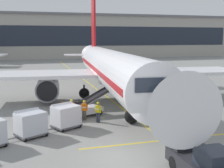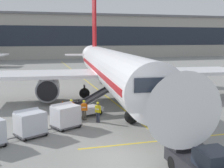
{
  "view_description": "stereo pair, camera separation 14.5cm",
  "coord_description": "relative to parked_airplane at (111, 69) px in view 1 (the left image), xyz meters",
  "views": [
    {
      "loc": [
        -4.92,
        -15.16,
        6.97
      ],
      "look_at": [
        2.18,
        9.73,
        2.81
      ],
      "focal_mm": 46.25,
      "sensor_mm": 36.0,
      "label": 1
    },
    {
      "loc": [
        -4.78,
        -15.2,
        6.97
      ],
      "look_at": [
        2.18,
        9.73,
        2.81
      ],
      "focal_mm": 46.25,
      "sensor_mm": 36.0,
      "label": 2
    }
  ],
  "objects": [
    {
      "name": "apron_guidance_line_lead_in",
      "position": [
        -0.15,
        -0.71,
        -3.5
      ],
      "size": [
        0.2,
        110.0,
        0.01
      ],
      "color": "yellow",
      "rests_on": "ground"
    },
    {
      "name": "parked_airplane",
      "position": [
        0.0,
        0.0,
        0.0
      ],
      "size": [
        30.83,
        40.82,
        13.49
      ],
      "color": "white",
      "rests_on": "ground"
    },
    {
      "name": "pushback_tug",
      "position": [
        -0.7,
        -19.78,
        -2.68
      ],
      "size": [
        2.16,
        4.42,
        1.83
      ],
      "color": "#232328",
      "rests_on": "ground"
    },
    {
      "name": "ground_crew_by_carts",
      "position": [
        -3.52,
        -8.7,
        -2.51
      ],
      "size": [
        0.44,
        0.43,
        1.74
      ],
      "color": "#333847",
      "rests_on": "ground"
    },
    {
      "name": "baggage_cart_lead",
      "position": [
        -6.3,
        -9.47,
        -2.51
      ],
      "size": [
        2.78,
        2.34,
        1.91
      ],
      "color": "#515156",
      "rests_on": "ground"
    },
    {
      "name": "terminal_building",
      "position": [
        10.55,
        75.47,
        3.98
      ],
      "size": [
        108.32,
        21.69,
        15.07
      ],
      "color": "#A8A399",
      "rests_on": "ground"
    },
    {
      "name": "ground_plane",
      "position": [
        -3.86,
        -16.18,
        -3.51
      ],
      "size": [
        600.0,
        600.0,
        0.0
      ],
      "primitive_type": "plane",
      "color": "gray"
    },
    {
      "name": "belt_loader",
      "position": [
        -4.09,
        -6.32,
        -2.71
      ],
      "size": [
        5.46,
        3.56,
        2.55
      ],
      "color": "silver",
      "rests_on": "ground"
    },
    {
      "name": "ground_crew_by_loader",
      "position": [
        -4.51,
        -7.75,
        -2.51
      ],
      "size": [
        0.56,
        0.33,
        1.74
      ],
      "color": "#514C42",
      "rests_on": "ground"
    },
    {
      "name": "baggage_cart_second",
      "position": [
        -8.95,
        -10.77,
        -2.51
      ],
      "size": [
        2.78,
        2.34,
        1.91
      ],
      "color": "#515156",
      "rests_on": "ground"
    },
    {
      "name": "ground_crew_marshaller",
      "position": [
        -5.5,
        -7.1,
        -2.51
      ],
      "size": [
        0.56,
        0.32,
        1.74
      ],
      "color": "#514C42",
      "rests_on": "ground"
    },
    {
      "name": "apron_guidance_line_stop_bar",
      "position": [
        -0.07,
        -14.12,
        -3.5
      ],
      "size": [
        12.0,
        0.2,
        0.01
      ],
      "color": "yellow",
      "rests_on": "ground"
    },
    {
      "name": "safety_cone_engine_keepout",
      "position": [
        -5.79,
        -2.56,
        -3.17
      ],
      "size": [
        0.61,
        0.61,
        0.69
      ],
      "color": "black",
      "rests_on": "ground"
    }
  ]
}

